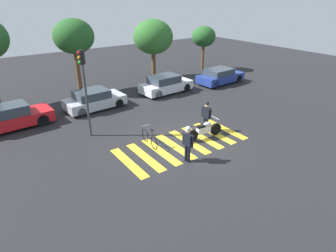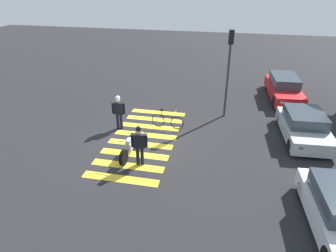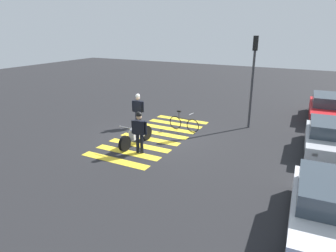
{
  "view_description": "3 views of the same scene",
  "coord_description": "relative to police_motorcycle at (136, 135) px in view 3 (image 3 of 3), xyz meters",
  "views": [
    {
      "loc": [
        -8.26,
        -10.43,
        7.17
      ],
      "look_at": [
        -0.25,
        0.93,
        0.75
      ],
      "focal_mm": 30.9,
      "sensor_mm": 36.0,
      "label": 1
    },
    {
      "loc": [
        11.91,
        3.73,
        7.12
      ],
      "look_at": [
        -0.12,
        1.21,
        0.79
      ],
      "focal_mm": 31.84,
      "sensor_mm": 36.0,
      "label": 2
    },
    {
      "loc": [
        11.87,
        6.98,
        5.01
      ],
      "look_at": [
        0.67,
        1.09,
        0.88
      ],
      "focal_mm": 32.28,
      "sensor_mm": 36.0,
      "label": 3
    }
  ],
  "objects": [
    {
      "name": "crosswalk_stripes",
      "position": [
        -1.37,
        0.14,
        -0.47
      ],
      "size": [
        6.75,
        3.08,
        0.01
      ],
      "color": "yellow",
      "rests_on": "ground_plane"
    },
    {
      "name": "officer_by_motorcycle",
      "position": [
        0.67,
        0.62,
        0.56
      ],
      "size": [
        0.29,
        0.66,
        1.79
      ],
      "color": "black",
      "rests_on": "ground_plane"
    },
    {
      "name": "car_white_van",
      "position": [
        2.81,
        7.67,
        0.19
      ],
      "size": [
        4.23,
        2.05,
        1.39
      ],
      "color": "black",
      "rests_on": "ground_plane"
    },
    {
      "name": "police_motorcycle",
      "position": [
        0.0,
        0.0,
        0.0
      ],
      "size": [
        2.28,
        0.62,
        1.06
      ],
      "color": "black",
      "rests_on": "ground_plane"
    },
    {
      "name": "car_silver_sedan",
      "position": [
        -3.1,
        7.63,
        0.15
      ],
      "size": [
        4.05,
        2.11,
        1.31
      ],
      "color": "black",
      "rests_on": "ground_plane"
    },
    {
      "name": "traffic_light_pole",
      "position": [
        -4.89,
        3.83,
        2.62
      ],
      "size": [
        0.35,
        0.28,
        4.65
      ],
      "color": "#38383D",
      "rests_on": "ground_plane"
    },
    {
      "name": "car_red_convertible",
      "position": [
        -8.32,
        7.36,
        0.21
      ],
      "size": [
        4.64,
        1.97,
        1.41
      ],
      "color": "black",
      "rests_on": "ground_plane"
    },
    {
      "name": "officer_on_foot",
      "position": [
        -2.21,
        -1.33,
        0.57
      ],
      "size": [
        0.26,
        0.67,
        1.8
      ],
      "color": "black",
      "rests_on": "ground_plane"
    },
    {
      "name": "leaning_bicycle",
      "position": [
        -2.81,
        1.03,
        -0.09
      ],
      "size": [
        0.46,
        1.71,
        1.01
      ],
      "color": "black",
      "rests_on": "ground_plane"
    },
    {
      "name": "ground_plane",
      "position": [
        -1.37,
        0.14,
        -0.47
      ],
      "size": [
        60.0,
        60.0,
        0.0
      ],
      "primitive_type": "plane",
      "color": "#232326"
    }
  ]
}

